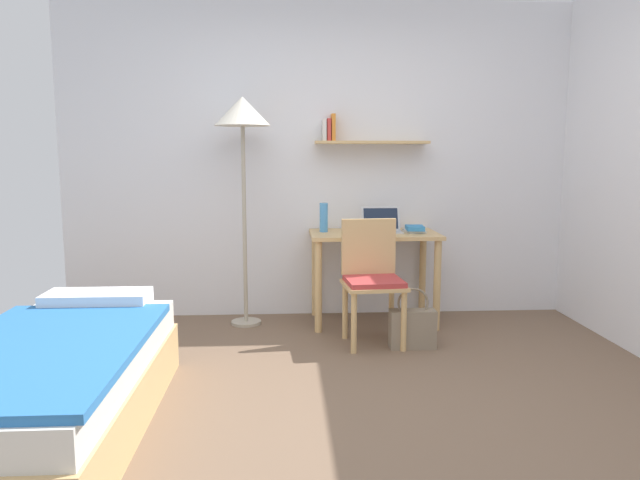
{
  "coord_description": "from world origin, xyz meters",
  "views": [
    {
      "loc": [
        -0.37,
        -2.98,
        1.35
      ],
      "look_at": [
        -0.16,
        0.51,
        0.85
      ],
      "focal_mm": 33.45,
      "sensor_mm": 36.0,
      "label": 1
    }
  ],
  "objects_px": {
    "desk": "(374,250)",
    "water_bottle": "(324,217)",
    "handbag": "(413,327)",
    "standing_lamp": "(243,122)",
    "bed": "(54,386)",
    "desk_chair": "(372,276)",
    "laptop": "(381,226)",
    "book_stack": "(415,229)"
  },
  "relations": [
    {
      "from": "desk",
      "to": "water_bottle",
      "type": "relative_size",
      "value": 4.34
    },
    {
      "from": "laptop",
      "to": "handbag",
      "type": "relative_size",
      "value": 0.72
    },
    {
      "from": "water_bottle",
      "to": "book_stack",
      "type": "height_order",
      "value": "water_bottle"
    },
    {
      "from": "laptop",
      "to": "book_stack",
      "type": "height_order",
      "value": "laptop"
    },
    {
      "from": "bed",
      "to": "standing_lamp",
      "type": "height_order",
      "value": "standing_lamp"
    },
    {
      "from": "handbag",
      "to": "standing_lamp",
      "type": "bearing_deg",
      "value": 150.85
    },
    {
      "from": "water_bottle",
      "to": "handbag",
      "type": "bearing_deg",
      "value": -51.38
    },
    {
      "from": "bed",
      "to": "book_stack",
      "type": "height_order",
      "value": "book_stack"
    },
    {
      "from": "desk",
      "to": "handbag",
      "type": "distance_m",
      "value": 0.82
    },
    {
      "from": "desk",
      "to": "standing_lamp",
      "type": "bearing_deg",
      "value": 179.29
    },
    {
      "from": "bed",
      "to": "desk",
      "type": "distance_m",
      "value": 2.63
    },
    {
      "from": "bed",
      "to": "standing_lamp",
      "type": "distance_m",
      "value": 2.44
    },
    {
      "from": "desk",
      "to": "standing_lamp",
      "type": "height_order",
      "value": "standing_lamp"
    },
    {
      "from": "standing_lamp",
      "to": "desk_chair",
      "type": "bearing_deg",
      "value": -29.17
    },
    {
      "from": "desk_chair",
      "to": "laptop",
      "type": "distance_m",
      "value": 0.63
    },
    {
      "from": "handbag",
      "to": "bed",
      "type": "bearing_deg",
      "value": -149.6
    },
    {
      "from": "book_stack",
      "to": "handbag",
      "type": "relative_size",
      "value": 0.52
    },
    {
      "from": "bed",
      "to": "desk",
      "type": "height_order",
      "value": "desk"
    },
    {
      "from": "laptop",
      "to": "desk",
      "type": "bearing_deg",
      "value": -159.58
    },
    {
      "from": "bed",
      "to": "water_bottle",
      "type": "bearing_deg",
      "value": 53.04
    },
    {
      "from": "handbag",
      "to": "desk",
      "type": "bearing_deg",
      "value": 105.39
    },
    {
      "from": "desk",
      "to": "desk_chair",
      "type": "bearing_deg",
      "value": -99.65
    },
    {
      "from": "bed",
      "to": "laptop",
      "type": "distance_m",
      "value": 2.72
    },
    {
      "from": "bed",
      "to": "handbag",
      "type": "distance_m",
      "value": 2.34
    },
    {
      "from": "standing_lamp",
      "to": "book_stack",
      "type": "height_order",
      "value": "standing_lamp"
    },
    {
      "from": "desk_chair",
      "to": "laptop",
      "type": "relative_size",
      "value": 2.83
    },
    {
      "from": "standing_lamp",
      "to": "laptop",
      "type": "relative_size",
      "value": 5.71
    },
    {
      "from": "standing_lamp",
      "to": "water_bottle",
      "type": "bearing_deg",
      "value": 4.65
    },
    {
      "from": "desk_chair",
      "to": "water_bottle",
      "type": "bearing_deg",
      "value": 118.33
    },
    {
      "from": "desk",
      "to": "water_bottle",
      "type": "xyz_separation_m",
      "value": [
        -0.4,
        0.06,
        0.25
      ]
    },
    {
      "from": "handbag",
      "to": "water_bottle",
      "type": "bearing_deg",
      "value": 128.62
    },
    {
      "from": "desk",
      "to": "book_stack",
      "type": "height_order",
      "value": "book_stack"
    },
    {
      "from": "book_stack",
      "to": "desk",
      "type": "bearing_deg",
      "value": 176.79
    },
    {
      "from": "desk_chair",
      "to": "laptop",
      "type": "xyz_separation_m",
      "value": [
        0.15,
        0.54,
        0.3
      ]
    },
    {
      "from": "desk",
      "to": "standing_lamp",
      "type": "distance_m",
      "value": 1.43
    },
    {
      "from": "standing_lamp",
      "to": "water_bottle",
      "type": "xyz_separation_m",
      "value": [
        0.63,
        0.05,
        -0.75
      ]
    },
    {
      "from": "bed",
      "to": "desk_chair",
      "type": "height_order",
      "value": "desk_chair"
    },
    {
      "from": "desk_chair",
      "to": "handbag",
      "type": "distance_m",
      "value": 0.46
    },
    {
      "from": "desk_chair",
      "to": "book_stack",
      "type": "xyz_separation_m",
      "value": [
        0.41,
        0.49,
        0.27
      ]
    },
    {
      "from": "bed",
      "to": "laptop",
      "type": "height_order",
      "value": "laptop"
    },
    {
      "from": "bed",
      "to": "handbag",
      "type": "bearing_deg",
      "value": 30.4
    },
    {
      "from": "standing_lamp",
      "to": "water_bottle",
      "type": "relative_size",
      "value": 7.69
    }
  ]
}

